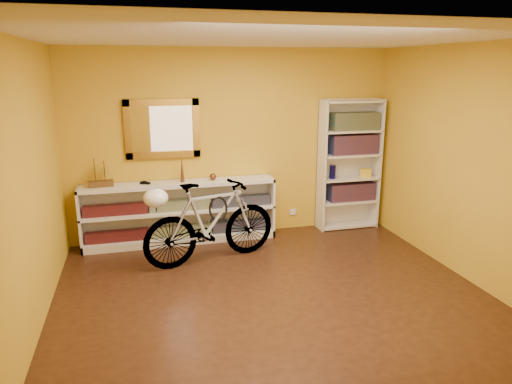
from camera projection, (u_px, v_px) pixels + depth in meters
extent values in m
cube|color=black|center=(273.00, 295.00, 4.95)|extent=(4.50, 4.00, 0.01)
cube|color=silver|center=(275.00, 37.00, 4.28)|extent=(4.50, 4.00, 0.01)
cube|color=gold|center=(233.00, 144.00, 6.49)|extent=(4.50, 0.01, 2.60)
cube|color=gold|center=(26.00, 190.00, 4.07)|extent=(0.01, 4.00, 2.60)
cube|color=gold|center=(469.00, 164.00, 5.16)|extent=(0.01, 4.00, 2.60)
cube|color=brown|center=(162.00, 129.00, 6.16)|extent=(0.98, 0.06, 0.78)
cube|color=silver|center=(293.00, 212.00, 6.96)|extent=(0.09, 0.02, 0.09)
cube|color=black|center=(181.00, 231.00, 6.40)|extent=(2.50, 0.13, 0.14)
cube|color=navy|center=(180.00, 205.00, 6.30)|extent=(2.50, 0.13, 0.14)
imported|color=black|center=(145.00, 184.00, 6.14)|extent=(0.00, 0.01, 0.00)
cone|color=brown|center=(182.00, 169.00, 6.21)|extent=(0.06, 0.06, 0.34)
sphere|color=brown|center=(213.00, 177.00, 6.34)|extent=(0.09, 0.09, 0.09)
cube|color=maroon|center=(351.00, 191.00, 6.96)|extent=(0.70, 0.22, 0.26)
cube|color=maroon|center=(353.00, 144.00, 6.77)|extent=(0.70, 0.22, 0.28)
cube|color=#19515A|center=(355.00, 121.00, 6.69)|extent=(0.70, 0.22, 0.25)
cylinder|color=navy|center=(332.00, 172.00, 6.78)|extent=(0.09, 0.09, 0.20)
cube|color=maroon|center=(338.00, 124.00, 6.67)|extent=(0.15, 0.15, 0.16)
cube|color=yellow|center=(365.00, 173.00, 6.90)|extent=(0.19, 0.16, 0.12)
imported|color=silver|center=(211.00, 222.00, 5.70)|extent=(0.85, 1.80, 1.02)
ellipsoid|color=white|center=(156.00, 198.00, 5.29)|extent=(0.28, 0.27, 0.21)
torus|color=black|center=(218.00, 209.00, 5.70)|extent=(0.23, 0.03, 0.23)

